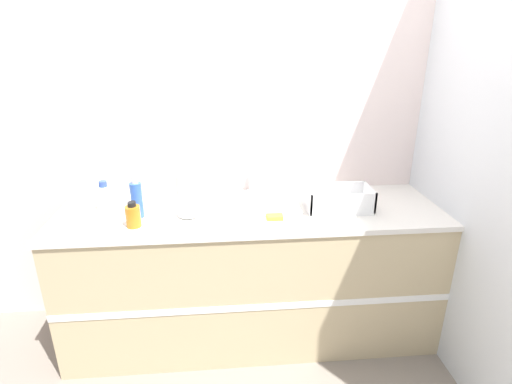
# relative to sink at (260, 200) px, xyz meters

# --- Properties ---
(ground_plane) EXTENTS (12.00, 12.00, 0.00)m
(ground_plane) POSITION_rel_sink_xyz_m (-0.06, -0.42, -0.91)
(ground_plane) COLOR slate
(wall_back) EXTENTS (4.66, 0.06, 2.60)m
(wall_back) POSITION_rel_sink_xyz_m (-0.06, 0.28, 0.39)
(wall_back) COLOR silver
(wall_back) RESTS_ON ground_plane
(wall_right) EXTENTS (0.06, 2.66, 2.60)m
(wall_right) POSITION_rel_sink_xyz_m (1.10, -0.09, 0.39)
(wall_right) COLOR silver
(wall_right) RESTS_ON ground_plane
(counter_cabinet) EXTENTS (2.28, 0.69, 0.89)m
(counter_cabinet) POSITION_rel_sink_xyz_m (-0.06, -0.09, -0.46)
(counter_cabinet) COLOR tan
(counter_cabinet) RESTS_ON ground_plane
(sink) EXTENTS (0.45, 0.38, 0.27)m
(sink) POSITION_rel_sink_xyz_m (0.00, 0.00, 0.00)
(sink) COLOR silver
(sink) RESTS_ON counter_cabinet
(paper_towel_roll) EXTENTS (0.12, 0.12, 0.25)m
(paper_towel_roll) POSITION_rel_sink_xyz_m (-0.43, -0.16, 0.11)
(paper_towel_roll) COLOR #4C4C51
(paper_towel_roll) RESTS_ON counter_cabinet
(dish_rack) EXTENTS (0.38, 0.21, 0.14)m
(dish_rack) POSITION_rel_sink_xyz_m (0.45, -0.14, 0.03)
(dish_rack) COLOR white
(dish_rack) RESTS_ON counter_cabinet
(bottle_amber) EXTENTS (0.08, 0.08, 0.14)m
(bottle_amber) POSITION_rel_sink_xyz_m (-0.71, -0.26, 0.04)
(bottle_amber) COLOR #B26B19
(bottle_amber) RESTS_ON counter_cabinet
(bottle_blue) EXTENTS (0.07, 0.07, 0.25)m
(bottle_blue) POSITION_rel_sink_xyz_m (-0.71, -0.14, 0.09)
(bottle_blue) COLOR #2D56B7
(bottle_blue) RESTS_ON counter_cabinet
(bottle_clear) EXTENTS (0.08, 0.08, 0.19)m
(bottle_clear) POSITION_rel_sink_xyz_m (-0.91, -0.04, 0.06)
(bottle_clear) COLOR silver
(bottle_clear) RESTS_ON counter_cabinet
(sponge) EXTENTS (0.09, 0.06, 0.02)m
(sponge) POSITION_rel_sink_xyz_m (0.06, -0.24, -0.01)
(sponge) COLOR yellow
(sponge) RESTS_ON counter_cabinet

